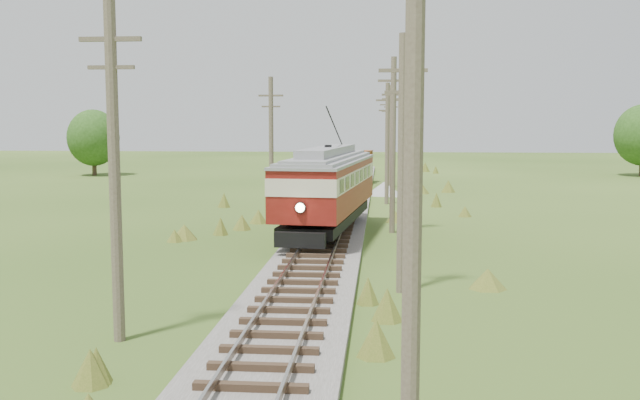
{
  "coord_description": "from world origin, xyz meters",
  "views": [
    {
      "loc": [
        2.63,
        -5.7,
        5.74
      ],
      "look_at": [
        0.0,
        24.65,
        2.38
      ],
      "focal_mm": 40.0,
      "sensor_mm": 36.0,
      "label": 1
    }
  ],
  "objects": [
    {
      "name": "railbed_main",
      "position": [
        0.0,
        34.0,
        0.19
      ],
      "size": [
        3.6,
        96.0,
        0.57
      ],
      "color": "#605B54",
      "rests_on": "ground"
    },
    {
      "name": "streetcar",
      "position": [
        -0.0,
        29.26,
        2.73
      ],
      "size": [
        4.31,
        13.11,
        5.94
      ],
      "rotation": [
        0.0,
        0.0,
        -0.1
      ],
      "color": "black",
      "rests_on": "ground"
    },
    {
      "name": "gondola",
      "position": [
        0.0,
        59.16,
        1.89
      ],
      "size": [
        3.64,
        7.72,
        2.46
      ],
      "rotation": [
        0.0,
        0.0,
        -0.17
      ],
      "color": "black",
      "rests_on": "ground"
    },
    {
      "name": "gravel_pile",
      "position": [
        2.95,
        49.94,
        0.49
      ],
      "size": [
        2.91,
        3.08,
        1.06
      ],
      "color": "gray",
      "rests_on": "ground"
    },
    {
      "name": "utility_pole_r_1",
      "position": [
        3.1,
        5.0,
        4.4
      ],
      "size": [
        0.3,
        0.3,
        8.8
      ],
      "color": "brown",
      "rests_on": "ground"
    },
    {
      "name": "utility_pole_r_2",
      "position": [
        3.3,
        18.0,
        4.42
      ],
      "size": [
        1.6,
        0.3,
        8.6
      ],
      "color": "brown",
      "rests_on": "ground"
    },
    {
      "name": "utility_pole_r_3",
      "position": [
        3.2,
        31.0,
        4.63
      ],
      "size": [
        1.6,
        0.3,
        9.0
      ],
      "color": "brown",
      "rests_on": "ground"
    },
    {
      "name": "utility_pole_r_4",
      "position": [
        3.0,
        44.0,
        4.32
      ],
      "size": [
        1.6,
        0.3,
        8.4
      ],
      "color": "brown",
      "rests_on": "ground"
    },
    {
      "name": "utility_pole_r_5",
      "position": [
        3.4,
        57.0,
        4.58
      ],
      "size": [
        1.6,
        0.3,
        8.9
      ],
      "color": "brown",
      "rests_on": "ground"
    },
    {
      "name": "utility_pole_r_6",
      "position": [
        3.2,
        70.0,
        4.47
      ],
      "size": [
        1.6,
        0.3,
        8.7
      ],
      "color": "brown",
      "rests_on": "ground"
    },
    {
      "name": "utility_pole_l_a",
      "position": [
        -4.2,
        12.0,
        4.63
      ],
      "size": [
        1.6,
        0.3,
        9.0
      ],
      "color": "brown",
      "rests_on": "ground"
    },
    {
      "name": "utility_pole_l_b",
      "position": [
        -4.5,
        40.0,
        4.42
      ],
      "size": [
        1.6,
        0.3,
        8.6
      ],
      "color": "brown",
      "rests_on": "ground"
    },
    {
      "name": "tree_mid_a",
      "position": [
        -28.0,
        68.0,
        4.02
      ],
      "size": [
        5.46,
        5.46,
        7.03
      ],
      "color": "#38281C",
      "rests_on": "ground"
    }
  ]
}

